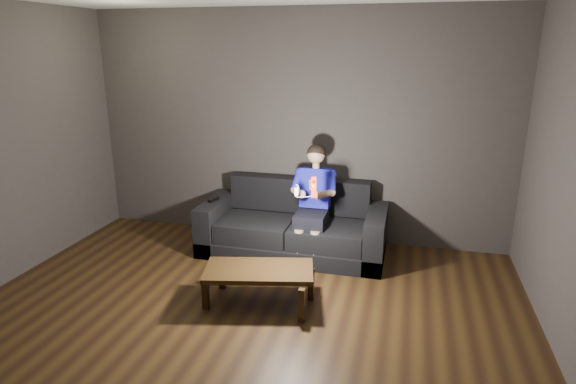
# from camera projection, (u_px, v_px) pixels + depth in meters

# --- Properties ---
(floor) EXTENTS (5.00, 5.00, 0.00)m
(floor) POSITION_uv_depth(u_px,v_px,m) (220.00, 352.00, 3.72)
(floor) COLOR black
(floor) RESTS_ON ground
(back_wall) EXTENTS (5.00, 0.04, 2.70)m
(back_wall) POSITION_uv_depth(u_px,v_px,m) (296.00, 128.00, 5.65)
(back_wall) COLOR #3B3633
(back_wall) RESTS_ON ground
(sofa) EXTENTS (2.06, 0.89, 0.80)m
(sofa) POSITION_uv_depth(u_px,v_px,m) (293.00, 230.00, 5.47)
(sofa) COLOR black
(sofa) RESTS_ON floor
(child) EXTENTS (0.49, 0.60, 1.20)m
(child) POSITION_uv_depth(u_px,v_px,m) (313.00, 195.00, 5.24)
(child) COLOR black
(child) RESTS_ON sofa
(wii_remote_red) EXTENTS (0.07, 0.08, 0.21)m
(wii_remote_red) POSITION_uv_depth(u_px,v_px,m) (314.00, 187.00, 4.73)
(wii_remote_red) COLOR red
(wii_remote_red) RESTS_ON child
(nunchuk_white) EXTENTS (0.06, 0.08, 0.14)m
(nunchuk_white) POSITION_uv_depth(u_px,v_px,m) (297.00, 191.00, 4.79)
(nunchuk_white) COLOR white
(nunchuk_white) RESTS_ON child
(wii_remote_black) EXTENTS (0.08, 0.17, 0.03)m
(wii_remote_black) POSITION_uv_depth(u_px,v_px,m) (214.00, 200.00, 5.53)
(wii_remote_black) COLOR black
(wii_remote_black) RESTS_ON sofa
(coffee_table) EXTENTS (1.05, 0.69, 0.35)m
(coffee_table) POSITION_uv_depth(u_px,v_px,m) (259.00, 273.00, 4.33)
(coffee_table) COLOR black
(coffee_table) RESTS_ON floor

